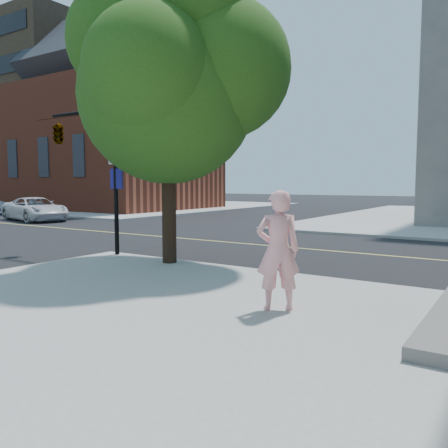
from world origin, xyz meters
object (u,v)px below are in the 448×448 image
Objects in this scene: man_on_phone at (278,250)px; car_a at (35,209)px; signal_pole at (66,134)px; street_tree at (172,73)px.

man_on_phone is 0.40× the size of car_a.
signal_pole is 0.89× the size of car_a.
man_on_phone is 22.53m from car_a.
signal_pole is at bearing 177.57° from street_tree.
street_tree reaches higher than signal_pole.
signal_pole is at bearing -108.69° from car_a.
street_tree is 1.52× the size of car_a.
car_a is (-20.42, 9.50, -0.42)m from man_on_phone.
street_tree is 4.61m from signal_pole.
signal_pole is 13.86m from car_a.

